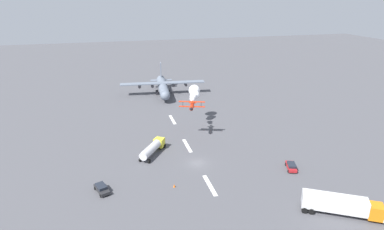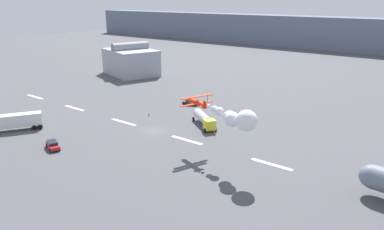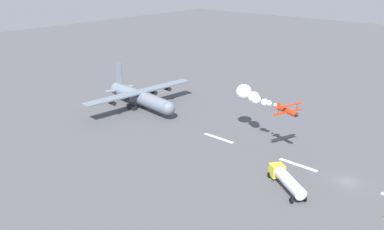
% 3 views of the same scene
% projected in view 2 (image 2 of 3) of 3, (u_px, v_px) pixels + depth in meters
% --- Properties ---
extents(ground_plane, '(440.00, 440.00, 0.00)m').
position_uv_depth(ground_plane, '(153.00, 130.00, 85.51)').
color(ground_plane, '#4C4C51').
rests_on(ground_plane, ground).
extents(runway_stripe_0, '(8.00, 0.90, 0.01)m').
position_uv_depth(runway_stripe_0, '(35.00, 97.00, 114.21)').
color(runway_stripe_0, white).
rests_on(runway_stripe_0, ground).
extents(runway_stripe_1, '(8.00, 0.90, 0.01)m').
position_uv_depth(runway_stripe_1, '(74.00, 108.00, 102.73)').
color(runway_stripe_1, white).
rests_on(runway_stripe_1, ground).
extents(runway_stripe_2, '(8.00, 0.90, 0.01)m').
position_uv_depth(runway_stripe_2, '(124.00, 122.00, 91.25)').
color(runway_stripe_2, white).
rests_on(runway_stripe_2, ground).
extents(runway_stripe_3, '(8.00, 0.90, 0.01)m').
position_uv_depth(runway_stripe_3, '(187.00, 140.00, 79.77)').
color(runway_stripe_3, white).
rests_on(runway_stripe_3, ground).
extents(runway_stripe_4, '(8.00, 0.90, 0.01)m').
position_uv_depth(runway_stripe_4, '(272.00, 164.00, 68.29)').
color(runway_stripe_4, white).
rests_on(runway_stripe_4, ground).
extents(mountain_ridge_distant, '(396.00, 16.00, 17.93)m').
position_uv_depth(mountain_ridge_distant, '(361.00, 35.00, 202.96)').
color(mountain_ridge_distant, slate).
rests_on(mountain_ridge_distant, ground).
extents(stunt_biplane_red, '(18.17, 9.49, 3.61)m').
position_uv_depth(stunt_biplane_red, '(234.00, 117.00, 63.69)').
color(stunt_biplane_red, red).
extents(semi_truck_orange, '(10.02, 14.38, 3.70)m').
position_uv_depth(semi_truck_orange, '(8.00, 122.00, 84.55)').
color(semi_truck_orange, silver).
rests_on(semi_truck_orange, ground).
extents(fuel_tanker_truck, '(9.59, 7.78, 2.90)m').
position_uv_depth(fuel_tanker_truck, '(204.00, 119.00, 87.86)').
color(fuel_tanker_truck, yellow).
rests_on(fuel_tanker_truck, ground).
extents(followme_car_yellow, '(4.86, 3.23, 1.52)m').
position_uv_depth(followme_car_yellow, '(53.00, 145.00, 75.11)').
color(followme_car_yellow, '#B21E23').
rests_on(followme_car_yellow, ground).
extents(airport_staff_sedan, '(4.87, 3.28, 1.52)m').
position_uv_depth(airport_staff_sedan, '(191.00, 102.00, 105.45)').
color(airport_staff_sedan, '#262628').
rests_on(airport_staff_sedan, ground).
extents(hangar_building, '(23.98, 20.43, 12.24)m').
position_uv_depth(hangar_building, '(131.00, 61.00, 145.62)').
color(hangar_building, '#9EA3AD').
rests_on(hangar_building, ground).
extents(traffic_cone_near, '(0.44, 0.44, 0.75)m').
position_uv_depth(traffic_cone_near, '(149.00, 114.00, 95.92)').
color(traffic_cone_near, orange).
rests_on(traffic_cone_near, ground).
extents(traffic_cone_far, '(0.44, 0.44, 0.75)m').
position_uv_depth(traffic_cone_far, '(215.00, 132.00, 83.55)').
color(traffic_cone_far, orange).
rests_on(traffic_cone_far, ground).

